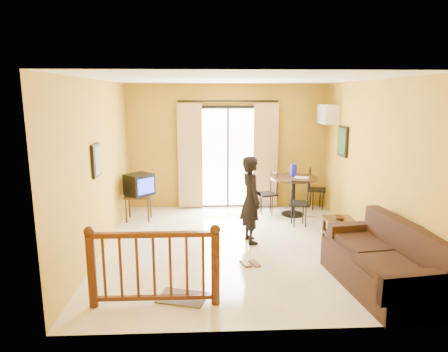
{
  "coord_description": "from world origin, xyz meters",
  "views": [
    {
      "loc": [
        -0.51,
        -6.46,
        2.57
      ],
      "look_at": [
        -0.2,
        0.2,
        1.2
      ],
      "focal_mm": 32.0,
      "sensor_mm": 36.0,
      "label": 1
    }
  ],
  "objects_px": {
    "television": "(139,184)",
    "coffee_table": "(343,230)",
    "dining_table": "(294,185)",
    "standing_person": "(251,200)",
    "sofa": "(384,264)"
  },
  "relations": [
    {
      "from": "television",
      "to": "coffee_table",
      "type": "distance_m",
      "value": 4.06
    },
    {
      "from": "dining_table",
      "to": "standing_person",
      "type": "bearing_deg",
      "value": -125.04
    },
    {
      "from": "dining_table",
      "to": "standing_person",
      "type": "distance_m",
      "value": 1.91
    },
    {
      "from": "coffee_table",
      "to": "sofa",
      "type": "xyz_separation_m",
      "value": [
        0.01,
        -1.6,
        0.07
      ]
    },
    {
      "from": "dining_table",
      "to": "standing_person",
      "type": "relative_size",
      "value": 0.65
    },
    {
      "from": "television",
      "to": "sofa",
      "type": "xyz_separation_m",
      "value": [
        3.73,
        -3.16,
        -0.42
      ]
    },
    {
      "from": "television",
      "to": "standing_person",
      "type": "relative_size",
      "value": 0.43
    },
    {
      "from": "television",
      "to": "sofa",
      "type": "bearing_deg",
      "value": -86.19
    },
    {
      "from": "television",
      "to": "sofa",
      "type": "distance_m",
      "value": 4.9
    },
    {
      "from": "coffee_table",
      "to": "dining_table",
      "type": "bearing_deg",
      "value": 105.16
    },
    {
      "from": "coffee_table",
      "to": "standing_person",
      "type": "distance_m",
      "value": 1.67
    },
    {
      "from": "sofa",
      "to": "television",
      "type": "bearing_deg",
      "value": 132.15
    },
    {
      "from": "television",
      "to": "sofa",
      "type": "relative_size",
      "value": 0.33
    },
    {
      "from": "dining_table",
      "to": "coffee_table",
      "type": "distance_m",
      "value": 1.88
    },
    {
      "from": "sofa",
      "to": "standing_person",
      "type": "relative_size",
      "value": 1.31
    }
  ]
}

